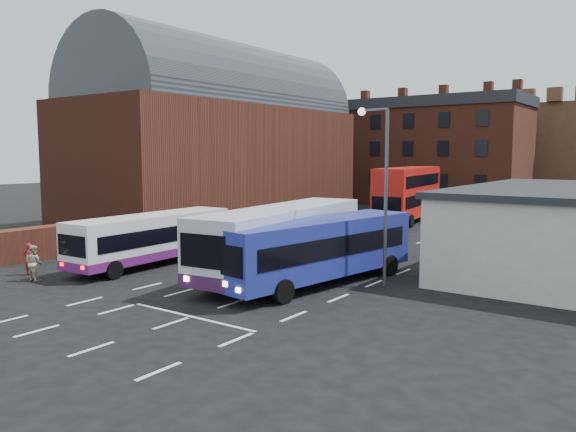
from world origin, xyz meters
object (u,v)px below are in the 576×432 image
Objects in this scene: bus_white_inbound at (283,235)px; pedestrian_red at (30,259)px; bus_blue at (319,246)px; bus_red_double at (408,193)px; pedestrian_beige at (34,263)px; street_lamp at (381,179)px; bus_white_outbound at (152,235)px.

pedestrian_red is (-10.15, -7.13, -1.19)m from bus_white_inbound.
bus_blue is at bearing 159.21° from bus_white_inbound.
bus_red_double reaches higher than pedestrian_beige.
bus_blue is 6.63× the size of pedestrian_beige.
bus_red_double is at bearing 110.80° from street_lamp.
bus_blue is 25.46m from bus_red_double.
pedestrian_beige is (-8.75, -7.72, -1.13)m from bus_white_inbound.
bus_white_inbound is at bearing -5.12° from bus_blue.
pedestrian_beige is at bearing 41.30° from bus_blue.
bus_white_outbound is at bearing 16.52° from bus_blue.
bus_blue is at bearing -154.77° from pedestrian_beige.
bus_blue is at bearing 170.15° from pedestrian_red.
bus_blue is 14.21m from pedestrian_red.
street_lamp is (11.98, 2.74, 3.21)m from bus_white_outbound.
bus_white_inbound is at bearing 177.83° from pedestrian_red.
bus_red_double is 7.16× the size of pedestrian_beige.
bus_white_outbound is 5.91× the size of pedestrian_beige.
bus_red_double is (-4.04, 24.00, 0.54)m from bus_white_inbound.
pedestrian_beige is at bearing -107.11° from bus_white_outbound.
bus_red_double reaches higher than bus_white_inbound.
bus_white_outbound is 6.06m from pedestrian_beige.
bus_white_inbound reaches higher than pedestrian_red.
bus_blue is 1.40× the size of street_lamp.
bus_white_inbound is 1.12× the size of bus_blue.
bus_white_inbound is 5.60m from street_lamp.
bus_red_double is 31.77m from pedestrian_red.
pedestrian_beige is at bearing 119.80° from pedestrian_red.
bus_red_double is 32.11m from pedestrian_beige.
pedestrian_beige is (1.40, -0.59, 0.06)m from pedestrian_red.
bus_red_double is 1.52× the size of street_lamp.
bus_white_inbound is (7.22, 1.91, 0.39)m from bus_white_outbound.
street_lamp reaches higher than bus_white_outbound.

